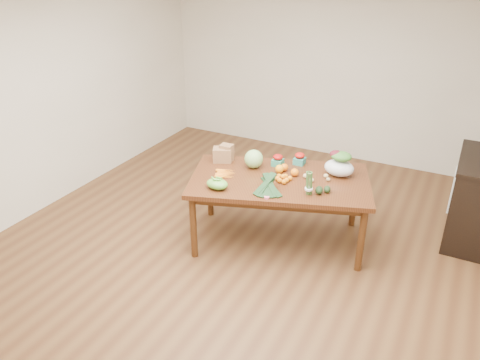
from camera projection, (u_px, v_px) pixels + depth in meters
The scene contains 25 objects.
floor at pixel (232, 251), 4.97m from camera, with size 6.00×6.00×0.00m, color brown.
room_walls at pixel (230, 131), 4.37m from camera, with size 5.02×6.02×2.70m.
dining_table at pixel (278, 210), 5.00m from camera, with size 1.83×1.01×0.75m, color #502A12.
cabinet at pixel (477, 200), 5.00m from camera, with size 0.52×1.02×0.94m, color black.
dish_towel at pixel (452, 189), 5.04m from camera, with size 0.02×0.28×0.45m, color white.
paper_bag at pixel (222, 153), 5.17m from camera, with size 0.27×0.23×0.19m, color olive, non-canonical shape.
cabbage at pixel (254, 159), 5.02m from camera, with size 0.20×0.20×0.20m, color #8DB468.
strawberry_basket_a at pixel (278, 161), 5.09m from camera, with size 0.11×0.11×0.10m, color #B3110B, non-canonical shape.
strawberry_basket_b at pixel (299, 160), 5.13m from camera, with size 0.11×0.11×0.10m, color red, non-canonical shape.
orange_a at pixel (279, 169), 4.93m from camera, with size 0.09×0.09×0.09m, color orange.
orange_b at pixel (284, 167), 4.98m from camera, with size 0.08×0.08×0.08m, color orange.
orange_c at pixel (295, 172), 4.86m from camera, with size 0.08×0.08×0.08m, color orange.
mandarin_cluster at pixel (283, 178), 4.75m from camera, with size 0.18×0.18×0.08m, color orange, non-canonical shape.
carrots at pixel (226, 173), 4.90m from camera, with size 0.22×0.22×0.03m, color orange, non-canonical shape.
snap_pea_bag at pixel (217, 184), 4.61m from camera, with size 0.22×0.17×0.10m, color #56A136.
kale_bunch at pixel (268, 186), 4.50m from camera, with size 0.32×0.40×0.16m, color black, non-canonical shape.
asparagus_bundle at pixel (309, 183), 4.46m from camera, with size 0.08×0.08×0.25m, color #457D39, non-canonical shape.
potato_a at pixel (306, 176), 4.82m from camera, with size 0.06×0.05×0.05m, color tan.
potato_b at pixel (312, 180), 4.75m from camera, with size 0.05×0.05×0.04m, color #CEBB77.
potato_c at pixel (326, 176), 4.84m from camera, with size 0.05×0.05×0.04m, color tan.
potato_d at pixel (309, 174), 4.88m from camera, with size 0.05×0.04×0.04m, color tan.
potato_e at pixel (328, 179), 4.77m from camera, with size 0.05×0.04×0.04m, color tan.
avocado_a at pixel (319, 190), 4.52m from camera, with size 0.07×0.11×0.07m, color black.
avocado_b at pixel (327, 189), 4.54m from camera, with size 0.06×0.10×0.06m, color black.
salad_bag at pixel (339, 165), 4.84m from camera, with size 0.31×0.23×0.24m, color silver, non-canonical shape.
Camera 1 is at (1.95, -3.62, 2.90)m, focal length 35.00 mm.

